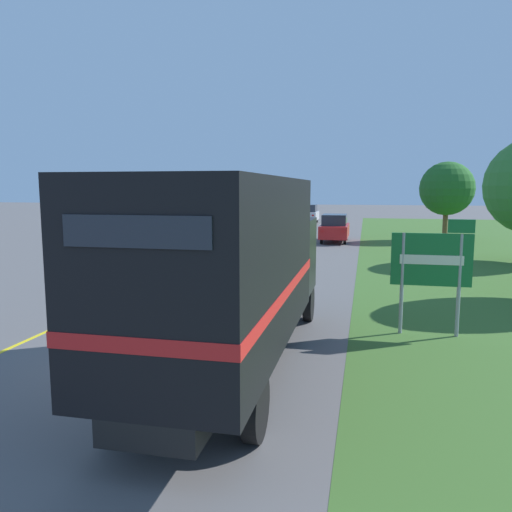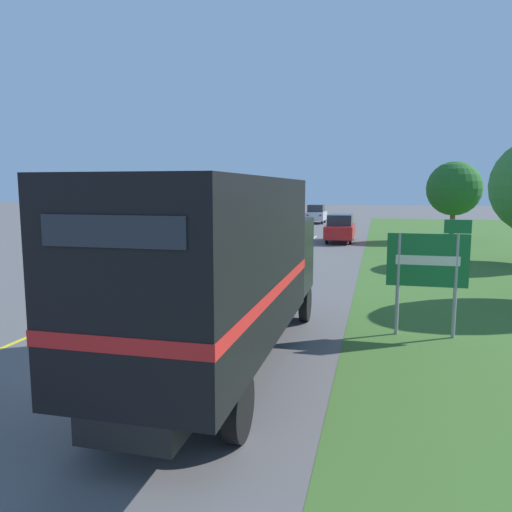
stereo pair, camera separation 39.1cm
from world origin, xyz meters
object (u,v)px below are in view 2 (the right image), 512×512
(lead_car_silver_ahead, at_px, (316,214))
(lead_car_red_ahead, at_px, (340,228))
(lead_car_white, at_px, (246,239))
(highway_sign, at_px, (429,263))
(roadside_tree_far, at_px, (454,189))
(horse_trailer_truck, at_px, (224,267))

(lead_car_silver_ahead, bearing_deg, lead_car_red_ahead, -78.08)
(lead_car_white, height_order, highway_sign, highway_sign)
(lead_car_red_ahead, distance_m, roadside_tree_far, 8.13)
(horse_trailer_truck, height_order, roadside_tree_far, roadside_tree_far)
(horse_trailer_truck, height_order, lead_car_white, horse_trailer_truck)
(lead_car_red_ahead, bearing_deg, lead_car_white, -114.07)
(lead_car_silver_ahead, distance_m, roadside_tree_far, 18.80)
(lead_car_white, bearing_deg, highway_sign, -57.17)
(lead_car_silver_ahead, bearing_deg, highway_sign, -79.24)
(horse_trailer_truck, xyz_separation_m, lead_car_red_ahead, (0.44, 24.28, -1.13))
(lead_car_red_ahead, xyz_separation_m, roadside_tree_far, (7.29, 2.49, 2.58))
(horse_trailer_truck, bearing_deg, lead_car_red_ahead, 88.97)
(lead_car_white, distance_m, roadside_tree_far, 16.38)
(horse_trailer_truck, xyz_separation_m, roadside_tree_far, (7.73, 26.77, 1.45))
(lead_car_silver_ahead, height_order, highway_sign, highway_sign)
(highway_sign, distance_m, roadside_tree_far, 23.77)
(lead_car_silver_ahead, bearing_deg, roadside_tree_far, -53.83)
(horse_trailer_truck, distance_m, highway_sign, 5.26)
(highway_sign, bearing_deg, lead_car_red_ahead, 99.78)
(horse_trailer_truck, relative_size, roadside_tree_far, 1.67)
(roadside_tree_far, bearing_deg, lead_car_red_ahead, -161.14)
(horse_trailer_truck, height_order, highway_sign, horse_trailer_truck)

